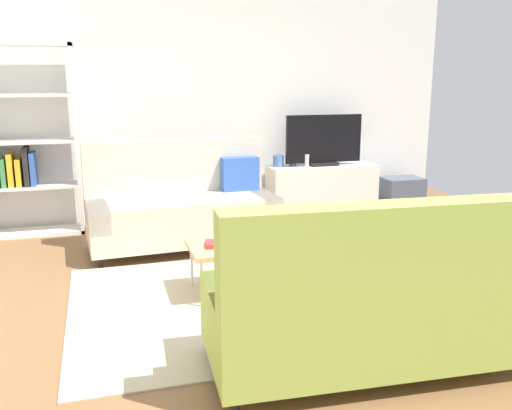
# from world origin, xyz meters

# --- Properties ---
(ground_plane) EXTENTS (7.68, 7.68, 0.00)m
(ground_plane) POSITION_xyz_m (0.00, 0.00, 0.00)
(ground_plane) COLOR brown
(wall_far) EXTENTS (6.40, 0.12, 2.90)m
(wall_far) POSITION_xyz_m (0.00, 2.80, 1.45)
(wall_far) COLOR white
(wall_far) RESTS_ON ground_plane
(area_rug) EXTENTS (2.90, 2.20, 0.01)m
(area_rug) POSITION_xyz_m (-0.10, -0.06, 0.01)
(area_rug) COLOR beige
(area_rug) RESTS_ON ground_plane
(couch_beige) EXTENTS (1.95, 0.96, 1.10)m
(couch_beige) POSITION_xyz_m (-0.44, 1.56, 0.44)
(couch_beige) COLOR beige
(couch_beige) RESTS_ON ground_plane
(couch_green) EXTENTS (1.94, 0.94, 1.10)m
(couch_green) POSITION_xyz_m (0.23, -1.28, 0.45)
(couch_green) COLOR #A3BC4C
(couch_green) RESTS_ON ground_plane
(coffee_table) EXTENTS (1.10, 0.56, 0.42)m
(coffee_table) POSITION_xyz_m (-0.05, 0.14, 0.39)
(coffee_table) COLOR tan
(coffee_table) RESTS_ON ground_plane
(tv_console) EXTENTS (1.40, 0.44, 0.64)m
(tv_console) POSITION_xyz_m (1.50, 2.46, 0.32)
(tv_console) COLOR silver
(tv_console) RESTS_ON ground_plane
(tv) EXTENTS (1.00, 0.20, 0.64)m
(tv) POSITION_xyz_m (1.50, 2.44, 0.95)
(tv) COLOR black
(tv) RESTS_ON tv_console
(bookshelf) EXTENTS (1.10, 0.36, 2.10)m
(bookshelf) POSITION_xyz_m (-2.04, 2.48, 0.98)
(bookshelf) COLOR white
(bookshelf) RESTS_ON ground_plane
(storage_trunk) EXTENTS (0.52, 0.40, 0.44)m
(storage_trunk) POSITION_xyz_m (2.60, 2.36, 0.22)
(storage_trunk) COLOR #4C5666
(storage_trunk) RESTS_ON ground_plane
(potted_plant) EXTENTS (0.23, 0.23, 0.33)m
(potted_plant) POSITION_xyz_m (-0.17, 0.06, 0.60)
(potted_plant) COLOR brown
(potted_plant) RESTS_ON coffee_table
(table_book_0) EXTENTS (0.26, 0.21, 0.03)m
(table_book_0) POSITION_xyz_m (-0.35, 0.13, 0.44)
(table_book_0) COLOR red
(table_book_0) RESTS_ON coffee_table
(vase_0) EXTENTS (0.14, 0.14, 0.14)m
(vase_0) POSITION_xyz_m (0.92, 2.51, 0.71)
(vase_0) COLOR #4C72B2
(vase_0) RESTS_ON tv_console
(vase_1) EXTENTS (0.09, 0.09, 0.15)m
(vase_1) POSITION_xyz_m (1.12, 2.51, 0.71)
(vase_1) COLOR #4C72B2
(vase_1) RESTS_ON tv_console
(bottle_0) EXTENTS (0.06, 0.06, 0.15)m
(bottle_0) POSITION_xyz_m (1.27, 2.42, 0.72)
(bottle_0) COLOR silver
(bottle_0) RESTS_ON tv_console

